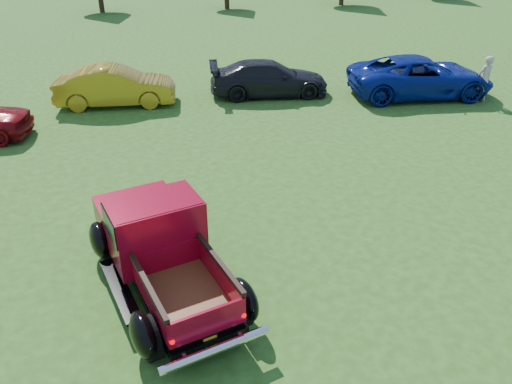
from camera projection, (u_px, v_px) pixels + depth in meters
name	position (u px, v px, depth m)	size (l,w,h in m)	color
ground	(258.00, 243.00, 10.56)	(120.00, 120.00, 0.00)	#304F16
pickup_truck	(158.00, 242.00, 9.20)	(2.92, 4.78, 1.68)	black
show_car_yellow	(116.00, 86.00, 17.97)	(1.47, 4.23, 1.39)	#B18C17
show_car_grey	(269.00, 78.00, 19.02)	(1.82, 4.49, 1.30)	black
show_car_blue	(420.00, 77.00, 18.88)	(2.48, 5.37, 1.49)	navy
spectator	(484.00, 79.00, 18.18)	(0.62, 0.41, 1.71)	#B4AB9C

